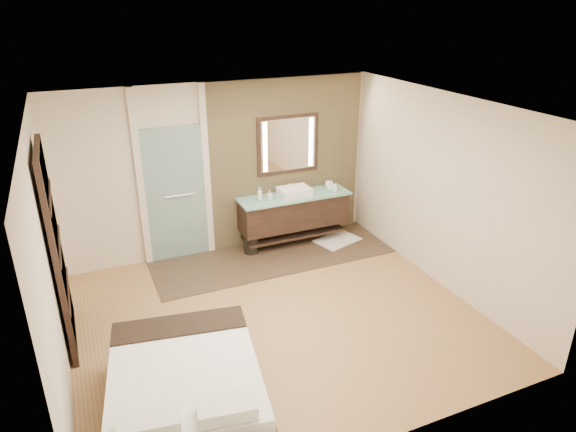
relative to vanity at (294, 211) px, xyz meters
name	(u,v)px	position (x,y,z in m)	size (l,w,h in m)	color
floor	(277,318)	(-1.10, -1.92, -0.58)	(5.00, 5.00, 0.00)	#91633C
tile_strip	(273,256)	(-0.50, -0.32, -0.57)	(3.80, 1.30, 0.01)	#35291D
stone_wall	(287,162)	(0.00, 0.29, 0.77)	(2.60, 0.08, 2.70)	#A18A5C
vanity	(294,211)	(0.00, 0.00, 0.00)	(1.85, 0.55, 0.88)	black
mirror_unit	(288,144)	(0.00, 0.24, 1.07)	(1.06, 0.04, 0.96)	black
frosted_door	(175,189)	(-1.85, 0.28, 0.56)	(1.10, 0.12, 2.70)	#ADDBD9
shoji_partition	(57,249)	(-3.53, -1.32, 0.63)	(0.06, 1.20, 2.40)	black
bed	(186,389)	(-2.54, -3.08, -0.29)	(1.72, 2.02, 0.70)	black
bath_mat	(337,240)	(0.71, -0.23, -0.56)	(0.72, 0.50, 0.02)	silver
waste_bin	(251,246)	(-0.79, -0.07, -0.44)	(0.22, 0.22, 0.27)	black
tissue_box	(333,188)	(0.66, -0.08, 0.33)	(0.12, 0.12, 0.10)	white
soap_bottle_a	(260,194)	(-0.58, 0.03, 0.39)	(0.08, 0.08, 0.21)	silver
soap_bottle_b	(269,195)	(-0.44, -0.02, 0.36)	(0.07, 0.07, 0.15)	#B2B2B2
soap_bottle_c	(331,187)	(0.63, -0.10, 0.37)	(0.13, 0.13, 0.17)	#A7D2CE
cup	(329,184)	(0.70, 0.10, 0.34)	(0.13, 0.13, 0.10)	white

